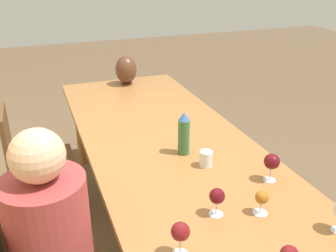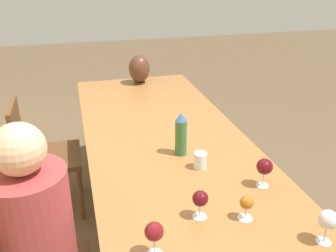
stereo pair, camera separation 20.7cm
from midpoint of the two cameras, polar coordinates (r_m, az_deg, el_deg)
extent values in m
plane|color=brown|center=(2.65, -1.42, -18.12)|extent=(14.00, 14.00, 0.00)
cube|color=#936033|center=(2.23, -1.61, -4.03)|extent=(2.94, 0.99, 0.04)
cylinder|color=#936033|center=(3.68, -2.66, 1.34)|extent=(0.07, 0.07, 0.71)
cylinder|color=#936033|center=(3.54, -14.97, -0.45)|extent=(0.07, 0.07, 0.71)
cylinder|color=#336638|center=(2.12, -0.37, -1.73)|extent=(0.07, 0.07, 0.21)
cone|color=#33599E|center=(2.07, -0.38, 1.44)|extent=(0.06, 0.06, 0.05)
cylinder|color=silver|center=(2.02, 2.87, -5.09)|extent=(0.07, 0.07, 0.09)
cylinder|color=#4C2D1E|center=(3.39, -8.08, 6.39)|extent=(0.10, 0.10, 0.01)
ellipsoid|color=#4C2D1E|center=(3.35, -8.20, 8.48)|extent=(0.19, 0.19, 0.24)
cylinder|color=silver|center=(1.70, 3.77, -13.35)|extent=(0.06, 0.06, 0.00)
cylinder|color=silver|center=(1.68, 3.80, -12.44)|extent=(0.01, 0.01, 0.06)
sphere|color=#510C14|center=(1.64, 3.86, -10.71)|extent=(0.07, 0.07, 0.07)
cylinder|color=silver|center=(1.96, 12.29, -8.13)|extent=(0.06, 0.06, 0.00)
cylinder|color=silver|center=(1.94, 12.39, -7.19)|extent=(0.01, 0.01, 0.07)
sphere|color=#510C14|center=(1.91, 12.58, -5.38)|extent=(0.08, 0.08, 0.08)
cylinder|color=silver|center=(1.48, -2.33, -17.98)|extent=(0.01, 0.01, 0.08)
sphere|color=maroon|center=(1.43, -2.38, -15.90)|extent=(0.07, 0.07, 0.07)
cylinder|color=silver|center=(1.73, 10.46, -12.98)|extent=(0.07, 0.07, 0.00)
cylinder|color=silver|center=(1.71, 10.54, -12.20)|extent=(0.01, 0.01, 0.06)
sphere|color=#995B19|center=(1.68, 10.68, -10.74)|extent=(0.06, 0.06, 0.06)
cube|color=brown|center=(2.86, -20.59, -5.47)|extent=(0.44, 0.44, 0.04)
cube|color=brown|center=(2.77, -25.37, -1.92)|extent=(0.40, 0.03, 0.42)
cylinder|color=brown|center=(2.81, -15.88, -10.87)|extent=(0.04, 0.04, 0.43)
cylinder|color=brown|center=(3.14, -16.60, -7.03)|extent=(0.04, 0.04, 0.43)
cylinder|color=brown|center=(2.83, -23.68, -11.93)|extent=(0.04, 0.04, 0.43)
cylinder|color=brown|center=(3.15, -23.52, -8.00)|extent=(0.04, 0.04, 0.43)
cylinder|color=#993838|center=(1.68, -20.97, -15.97)|extent=(0.33, 0.33, 0.56)
sphere|color=#D6A884|center=(1.47, -23.19, -4.30)|extent=(0.21, 0.21, 0.21)
camera|label=1|loc=(0.10, -92.61, -1.18)|focal=40.00mm
camera|label=2|loc=(0.10, 87.39, 1.18)|focal=40.00mm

